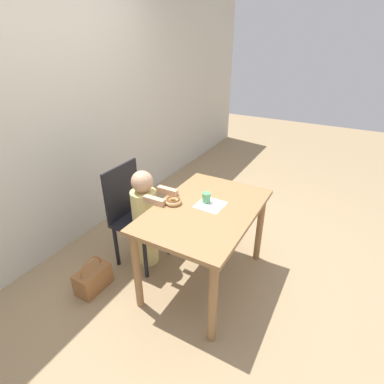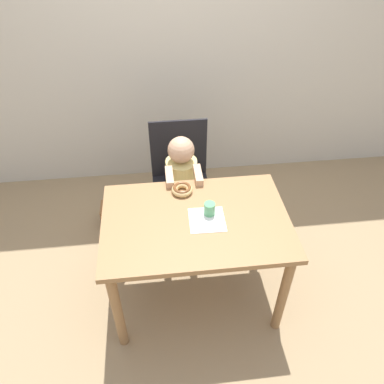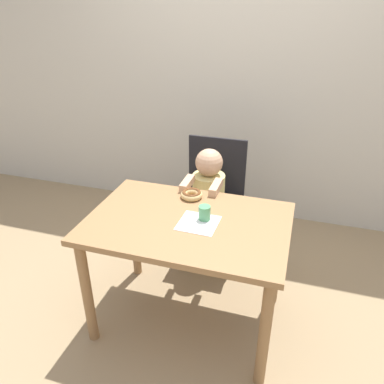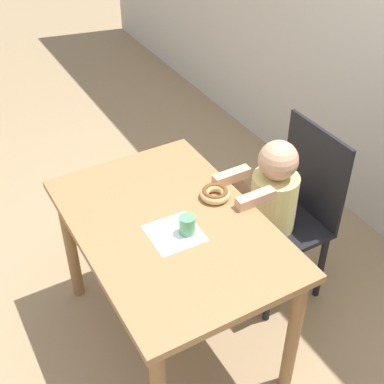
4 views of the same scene
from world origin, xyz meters
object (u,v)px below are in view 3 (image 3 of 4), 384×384
cup (205,213)px  handbag (154,227)px  donut (192,194)px  chair (212,201)px  child_figure (208,209)px

cup → handbag: bearing=130.8°
donut → cup: cup is taller
donut → cup: 0.27m
chair → cup: size_ratio=11.13×
handbag → cup: cup is taller
chair → donut: 0.53m
handbag → cup: 1.19m
child_figure → cup: child_figure is taller
donut → handbag: (-0.50, 0.52, -0.66)m
donut → handbag: bearing=133.8°
child_figure → handbag: size_ratio=2.91×
handbag → cup: bearing=-49.2°
child_figure → chair: bearing=90.0°
handbag → chair: bearing=-8.1°
donut → handbag: donut is taller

